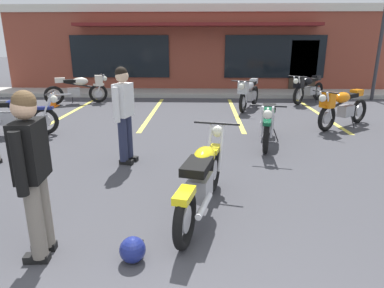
{
  "coord_description": "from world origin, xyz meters",
  "views": [
    {
      "loc": [
        0.26,
        -1.48,
        2.09
      ],
      "look_at": [
        0.1,
        3.53,
        0.55
      ],
      "focal_mm": 31.64,
      "sensor_mm": 36.0,
      "label": 1
    }
  ],
  "objects_px": {
    "motorcycle_green_cafe_racer": "(342,107)",
    "person_by_back_row": "(124,110)",
    "person_near_building": "(32,168)",
    "motorcycle_foreground_classic": "(202,179)",
    "motorcycle_blue_standard": "(268,122)",
    "motorcycle_red_sportbike": "(12,115)",
    "traffic_cone": "(52,99)",
    "motorcycle_black_cruiser": "(308,88)",
    "helmet_on_pavement": "(133,250)",
    "motorcycle_silver_naked": "(80,88)",
    "motorcycle_orange_scrambler": "(249,92)"
  },
  "relations": [
    {
      "from": "motorcycle_silver_naked",
      "to": "person_near_building",
      "type": "height_order",
      "value": "person_near_building"
    },
    {
      "from": "person_by_back_row",
      "to": "person_near_building",
      "type": "height_order",
      "value": "same"
    },
    {
      "from": "motorcycle_blue_standard",
      "to": "motorcycle_orange_scrambler",
      "type": "height_order",
      "value": "same"
    },
    {
      "from": "helmet_on_pavement",
      "to": "person_by_back_row",
      "type": "bearing_deg",
      "value": 103.48
    },
    {
      "from": "motorcycle_green_cafe_racer",
      "to": "traffic_cone",
      "type": "distance_m",
      "value": 8.75
    },
    {
      "from": "motorcycle_black_cruiser",
      "to": "helmet_on_pavement",
      "type": "bearing_deg",
      "value": -115.44
    },
    {
      "from": "motorcycle_foreground_classic",
      "to": "motorcycle_blue_standard",
      "type": "bearing_deg",
      "value": 66.19
    },
    {
      "from": "traffic_cone",
      "to": "motorcycle_green_cafe_racer",
      "type": "bearing_deg",
      "value": -16.73
    },
    {
      "from": "motorcycle_black_cruiser",
      "to": "motorcycle_blue_standard",
      "type": "height_order",
      "value": "same"
    },
    {
      "from": "motorcycle_red_sportbike",
      "to": "motorcycle_silver_naked",
      "type": "height_order",
      "value": "same"
    },
    {
      "from": "motorcycle_silver_naked",
      "to": "motorcycle_blue_standard",
      "type": "distance_m",
      "value": 7.2
    },
    {
      "from": "traffic_cone",
      "to": "motorcycle_black_cruiser",
      "type": "bearing_deg",
      "value": 6.77
    },
    {
      "from": "motorcycle_silver_naked",
      "to": "traffic_cone",
      "type": "height_order",
      "value": "motorcycle_silver_naked"
    },
    {
      "from": "motorcycle_black_cruiser",
      "to": "traffic_cone",
      "type": "distance_m",
      "value": 8.63
    },
    {
      "from": "motorcycle_black_cruiser",
      "to": "motorcycle_blue_standard",
      "type": "distance_m",
      "value": 5.45
    },
    {
      "from": "motorcycle_red_sportbike",
      "to": "motorcycle_silver_naked",
      "type": "relative_size",
      "value": 1.05
    },
    {
      "from": "motorcycle_black_cruiser",
      "to": "motorcycle_silver_naked",
      "type": "bearing_deg",
      "value": -177.08
    },
    {
      "from": "motorcycle_green_cafe_racer",
      "to": "traffic_cone",
      "type": "relative_size",
      "value": 3.35
    },
    {
      "from": "motorcycle_foreground_classic",
      "to": "motorcycle_red_sportbike",
      "type": "distance_m",
      "value": 5.58
    },
    {
      "from": "motorcycle_green_cafe_racer",
      "to": "person_near_building",
      "type": "height_order",
      "value": "person_near_building"
    },
    {
      "from": "motorcycle_foreground_classic",
      "to": "person_near_building",
      "type": "distance_m",
      "value": 1.9
    },
    {
      "from": "motorcycle_red_sportbike",
      "to": "person_near_building",
      "type": "relative_size",
      "value": 1.26
    },
    {
      "from": "motorcycle_green_cafe_racer",
      "to": "helmet_on_pavement",
      "type": "distance_m",
      "value": 6.87
    },
    {
      "from": "person_near_building",
      "to": "person_by_back_row",
      "type": "bearing_deg",
      "value": 85.16
    },
    {
      "from": "person_by_back_row",
      "to": "person_near_building",
      "type": "xyz_separation_m",
      "value": [
        -0.23,
        -2.76,
        0.0
      ]
    },
    {
      "from": "motorcycle_silver_naked",
      "to": "traffic_cone",
      "type": "relative_size",
      "value": 3.78
    },
    {
      "from": "person_by_back_row",
      "to": "traffic_cone",
      "type": "relative_size",
      "value": 3.16
    },
    {
      "from": "motorcycle_red_sportbike",
      "to": "motorcycle_black_cruiser",
      "type": "xyz_separation_m",
      "value": [
        7.94,
        4.5,
        0.07
      ]
    },
    {
      "from": "motorcycle_red_sportbike",
      "to": "helmet_on_pavement",
      "type": "bearing_deg",
      "value": -51.18
    },
    {
      "from": "motorcycle_silver_naked",
      "to": "motorcycle_red_sportbike",
      "type": "bearing_deg",
      "value": -91.4
    },
    {
      "from": "motorcycle_black_cruiser",
      "to": "motorcycle_orange_scrambler",
      "type": "height_order",
      "value": "same"
    },
    {
      "from": "motorcycle_foreground_classic",
      "to": "motorcycle_orange_scrambler",
      "type": "height_order",
      "value": "same"
    },
    {
      "from": "motorcycle_green_cafe_racer",
      "to": "traffic_cone",
      "type": "height_order",
      "value": "motorcycle_green_cafe_racer"
    },
    {
      "from": "motorcycle_red_sportbike",
      "to": "person_near_building",
      "type": "height_order",
      "value": "person_near_building"
    },
    {
      "from": "motorcycle_orange_scrambler",
      "to": "person_near_building",
      "type": "bearing_deg",
      "value": -111.27
    },
    {
      "from": "motorcycle_red_sportbike",
      "to": "motorcycle_orange_scrambler",
      "type": "relative_size",
      "value": 1.05
    },
    {
      "from": "motorcycle_orange_scrambler",
      "to": "person_by_back_row",
      "type": "distance_m",
      "value": 5.72
    },
    {
      "from": "motorcycle_red_sportbike",
      "to": "motorcycle_blue_standard",
      "type": "relative_size",
      "value": 1.01
    },
    {
      "from": "motorcycle_orange_scrambler",
      "to": "person_near_building",
      "type": "height_order",
      "value": "person_near_building"
    },
    {
      "from": "motorcycle_red_sportbike",
      "to": "helmet_on_pavement",
      "type": "height_order",
      "value": "motorcycle_red_sportbike"
    },
    {
      "from": "motorcycle_silver_naked",
      "to": "motorcycle_blue_standard",
      "type": "xyz_separation_m",
      "value": [
        5.58,
        -4.56,
        -0.07
      ]
    },
    {
      "from": "motorcycle_blue_standard",
      "to": "person_by_back_row",
      "type": "bearing_deg",
      "value": -155.22
    },
    {
      "from": "motorcycle_green_cafe_racer",
      "to": "person_by_back_row",
      "type": "height_order",
      "value": "person_by_back_row"
    },
    {
      "from": "motorcycle_black_cruiser",
      "to": "person_by_back_row",
      "type": "relative_size",
      "value": 1.0
    },
    {
      "from": "helmet_on_pavement",
      "to": "traffic_cone",
      "type": "height_order",
      "value": "traffic_cone"
    },
    {
      "from": "motorcycle_green_cafe_racer",
      "to": "motorcycle_black_cruiser",
      "type": "bearing_deg",
      "value": 86.85
    },
    {
      "from": "motorcycle_orange_scrambler",
      "to": "traffic_cone",
      "type": "height_order",
      "value": "motorcycle_orange_scrambler"
    },
    {
      "from": "motorcycle_blue_standard",
      "to": "motorcycle_orange_scrambler",
      "type": "bearing_deg",
      "value": 88.92
    },
    {
      "from": "motorcycle_foreground_classic",
      "to": "person_near_building",
      "type": "bearing_deg",
      "value": -149.52
    },
    {
      "from": "motorcycle_orange_scrambler",
      "to": "helmet_on_pavement",
      "type": "height_order",
      "value": "motorcycle_orange_scrambler"
    }
  ]
}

